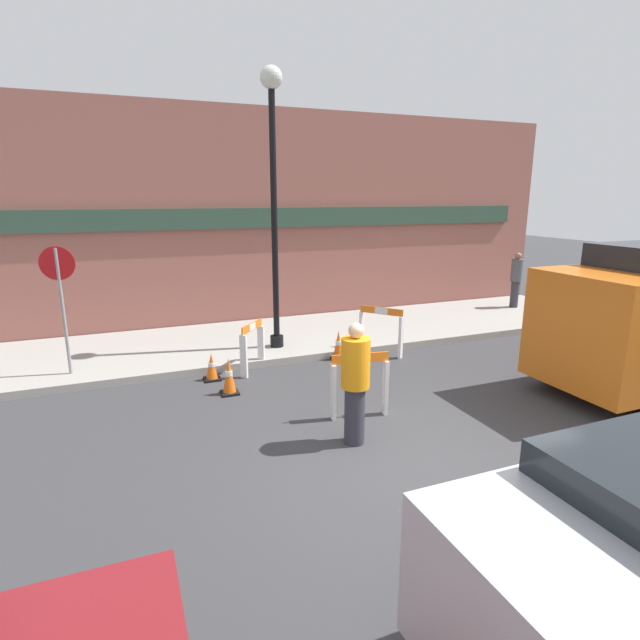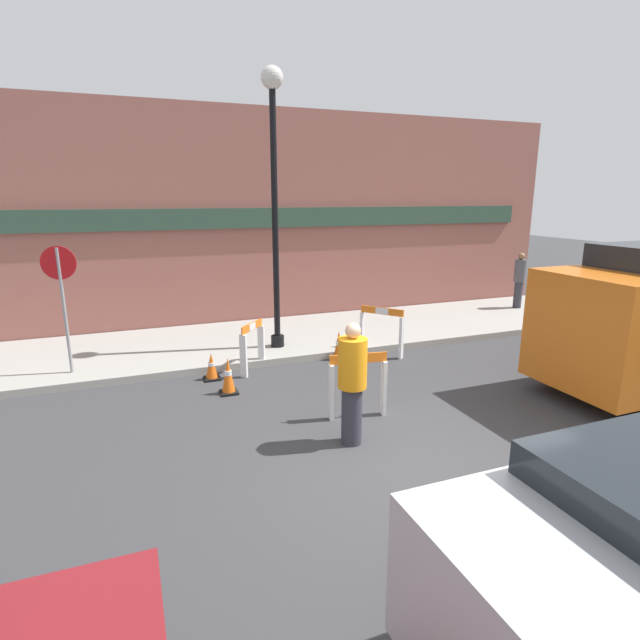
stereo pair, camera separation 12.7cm
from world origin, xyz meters
TOP-DOWN VIEW (x-y plane):
  - ground_plane at (0.00, 0.00)m, footprint 60.00×60.00m
  - sidewalk_slab at (0.00, 6.20)m, footprint 18.00×3.41m
  - storefront_facade at (0.00, 7.98)m, footprint 18.00×0.22m
  - streetlamp_post at (-0.24, 5.33)m, footprint 0.44×0.44m
  - stop_sign at (-4.30, 5.11)m, footprint 0.59×0.13m
  - barricade_0 at (1.79, 4.35)m, footprint 0.71×0.84m
  - barricade_1 at (-1.03, 4.35)m, footprint 0.62×0.67m
  - barricade_2 at (-0.01, 1.72)m, footprint 0.91×0.27m
  - traffic_cone_0 at (-1.70, 3.40)m, footprint 0.30×0.30m
  - traffic_cone_1 at (-1.86, 4.19)m, footprint 0.30×0.30m
  - traffic_cone_2 at (0.82, 4.40)m, footprint 0.30×0.30m
  - person_worker at (-0.45, 1.00)m, footprint 0.49×0.49m
  - person_pedestrian at (7.44, 6.53)m, footprint 0.43×0.43m

SIDE VIEW (x-z plane):
  - ground_plane at x=0.00m, z-range 0.00..0.00m
  - sidewalk_slab at x=0.00m, z-range 0.00..0.15m
  - traffic_cone_1 at x=-1.86m, z-range -0.01..0.50m
  - traffic_cone_2 at x=0.82m, z-range -0.01..0.62m
  - traffic_cone_0 at x=-1.70m, z-range -0.01..0.64m
  - barricade_1 at x=-1.03m, z-range 0.03..1.02m
  - barricade_2 at x=-0.01m, z-range 0.05..1.08m
  - barricade_0 at x=1.79m, z-range 0.05..1.11m
  - person_worker at x=-0.45m, z-range 0.06..1.78m
  - person_pedestrian at x=7.44m, z-range 0.21..1.82m
  - stop_sign at x=-4.30m, z-range 0.54..2.89m
  - storefront_facade at x=0.00m, z-range 0.00..5.50m
  - streetlamp_post at x=-0.24m, z-range 0.93..6.57m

